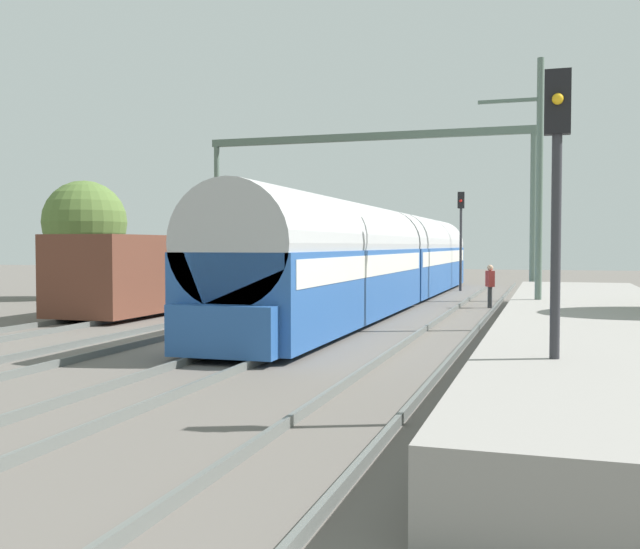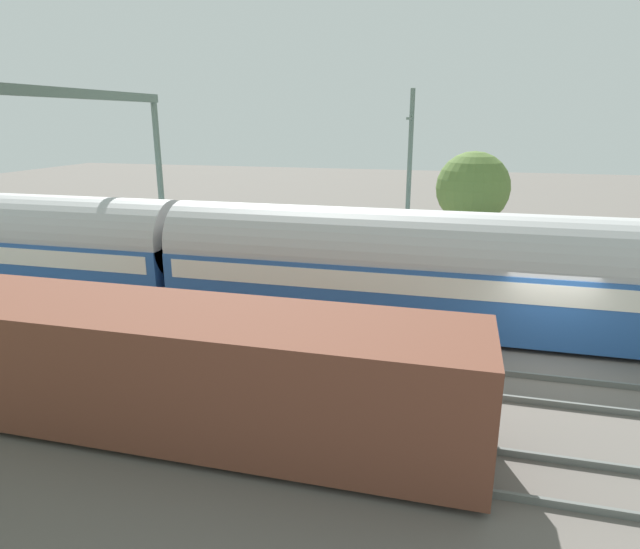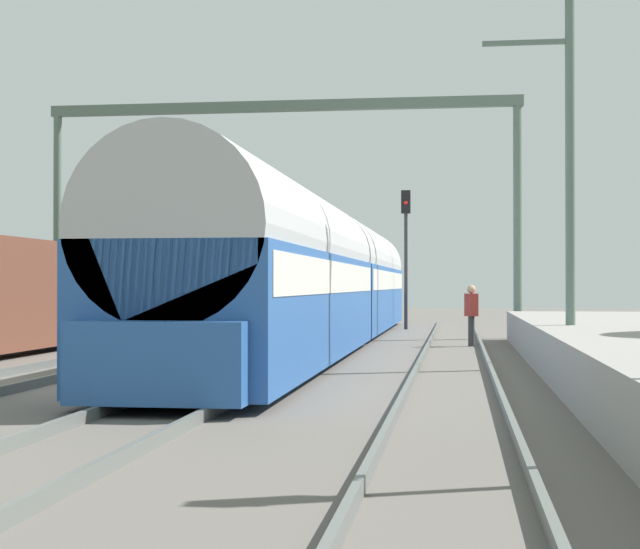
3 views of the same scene
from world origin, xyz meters
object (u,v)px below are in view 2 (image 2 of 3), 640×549
Objects in this scene: person_crossing at (235,253)px; catenary_gantry at (34,148)px; freight_car at (185,370)px; passenger_train at (180,255)px.

catenary_gantry is (-6.22, 4.35, 4.84)m from person_crossing.
freight_car is at bearing -124.86° from catenary_gantry.
passenger_train is at bearing -120.94° from person_crossing.
person_crossing is at bearing 18.12° from freight_car.
freight_car is 12.61m from person_crossing.
catenary_gantry is at bearing 115.37° from passenger_train.
catenary_gantry is (-1.92, 4.05, 3.90)m from passenger_train.
catenary_gantry is at bearing -151.91° from person_crossing.
freight_car is at bearing -98.84° from person_crossing.
person_crossing is at bearing -3.99° from passenger_train.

